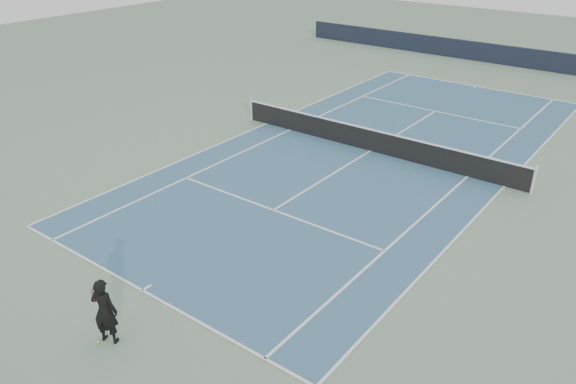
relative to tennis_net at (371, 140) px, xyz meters
The scene contains 6 objects.
ground 0.50m from the tennis_net, ahead, with size 80.00×80.00×0.00m, color slate.
court_surface 0.50m from the tennis_net, ahead, with size 10.97×23.77×0.01m, color #35607D.
tennis_net is the anchor object (origin of this frame).
windscreen_far 17.89m from the tennis_net, 90.00° to the left, with size 30.00×0.25×1.20m, color black.
tennis_player 13.59m from the tennis_net, 86.26° to the right, with size 0.83×0.66×1.68m.
tennis_ball 13.81m from the tennis_net, 86.89° to the right, with size 0.06×0.06×0.06m, color #CED92C.
Camera 1 is at (10.19, -19.05, 8.83)m, focal length 35.00 mm.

